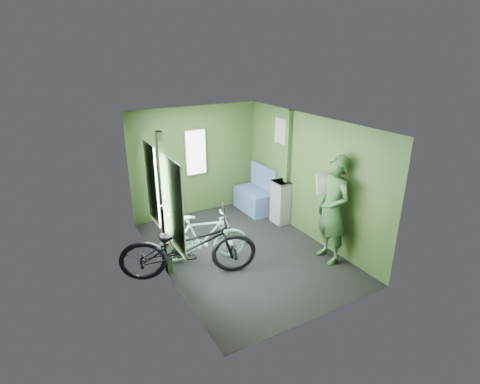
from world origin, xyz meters
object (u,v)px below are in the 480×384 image
object	(u,v)px
waste_box	(280,202)
bench_seat	(255,197)
passenger	(333,210)
bicycle_black	(191,277)
bicycle_mint	(205,261)

from	to	relation	value
waste_box	bench_seat	xyz separation A→B (m)	(-0.11, 0.79, -0.15)
passenger	waste_box	distance (m)	1.67
bicycle_black	waste_box	distance (m)	2.59
bicycle_black	bench_seat	size ratio (longest dim) A/B	2.11
bicycle_mint	passenger	world-z (taller)	passenger
waste_box	bench_seat	bearing A→B (deg)	98.10
bicycle_black	waste_box	xyz separation A→B (m)	(2.37, 0.94, 0.45)
bicycle_mint	bench_seat	distance (m)	2.37
bicycle_mint	passenger	bearing A→B (deg)	-99.91
bench_seat	bicycle_black	bearing A→B (deg)	-143.13
waste_box	bicycle_mint	bearing A→B (deg)	-162.59
waste_box	passenger	bearing A→B (deg)	-93.93
waste_box	bicycle_black	bearing A→B (deg)	-158.47
bicycle_mint	waste_box	distance (m)	2.13
bicycle_black	passenger	world-z (taller)	passenger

